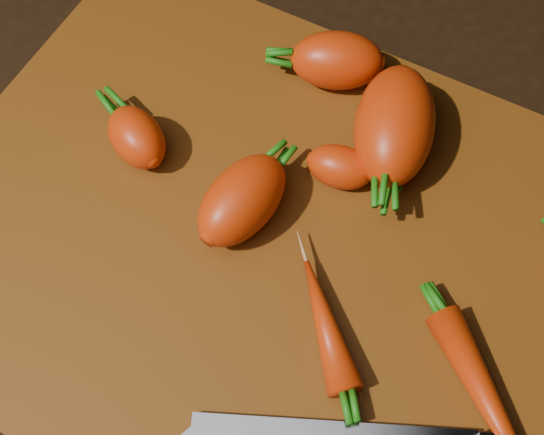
% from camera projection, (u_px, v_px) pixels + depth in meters
% --- Properties ---
extents(ground, '(2.00, 2.00, 0.01)m').
position_uv_depth(ground, '(266.00, 250.00, 0.56)').
color(ground, black).
extents(cutting_board, '(0.50, 0.40, 0.01)m').
position_uv_depth(cutting_board, '(266.00, 244.00, 0.55)').
color(cutting_board, '#66320A').
rests_on(cutting_board, ground).
extents(carrot_0, '(0.07, 0.06, 0.04)m').
position_uv_depth(carrot_0, '(137.00, 137.00, 0.57)').
color(carrot_0, red).
rests_on(carrot_0, cutting_board).
extents(carrot_1, '(0.09, 0.12, 0.06)m').
position_uv_depth(carrot_1, '(394.00, 125.00, 0.56)').
color(carrot_1, red).
rests_on(carrot_1, cutting_board).
extents(carrot_2, '(0.06, 0.09, 0.05)m').
position_uv_depth(carrot_2, '(242.00, 200.00, 0.53)').
color(carrot_2, red).
rests_on(carrot_2, cutting_board).
extents(carrot_3, '(0.09, 0.07, 0.05)m').
position_uv_depth(carrot_3, '(337.00, 61.00, 0.59)').
color(carrot_3, red).
rests_on(carrot_3, cutting_board).
extents(carrot_4, '(0.05, 0.04, 0.03)m').
position_uv_depth(carrot_4, '(340.00, 167.00, 0.56)').
color(carrot_4, red).
rests_on(carrot_4, cutting_board).
extents(carrot_7, '(0.12, 0.11, 0.03)m').
position_uv_depth(carrot_7, '(495.00, 414.00, 0.48)').
color(carrot_7, red).
rests_on(carrot_7, cutting_board).
extents(carrot_8, '(0.08, 0.09, 0.02)m').
position_uv_depth(carrot_8, '(325.00, 324.00, 0.50)').
color(carrot_8, red).
rests_on(carrot_8, cutting_board).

